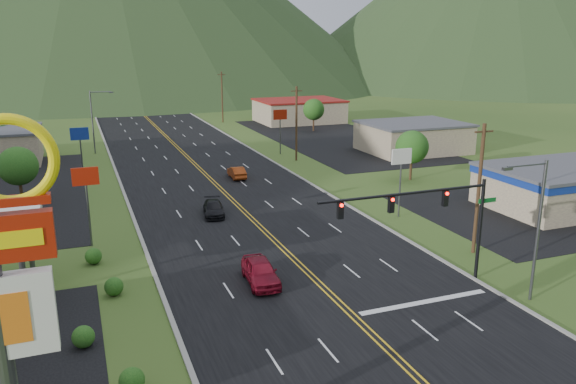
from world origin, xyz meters
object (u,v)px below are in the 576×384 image
object	(u,v)px
car_red_near	(261,272)
streetlight_west	(94,118)
car_red_far	(237,173)
car_dark_mid	(214,209)
traffic_signal	(431,210)
streetlight_east	(535,222)

from	to	relation	value
car_red_near	streetlight_west	bearing A→B (deg)	103.10
car_red_near	car_red_far	distance (m)	30.28
streetlight_west	car_dark_mid	distance (m)	36.89
traffic_signal	car_dark_mid	bearing A→B (deg)	114.87
car_dark_mid	car_red_far	size ratio (longest dim) A/B	1.06
traffic_signal	car_red_far	bearing A→B (deg)	95.76
car_dark_mid	traffic_signal	bearing A→B (deg)	-55.74
streetlight_west	car_red_near	world-z (taller)	streetlight_west
streetlight_west	traffic_signal	bearing A→B (deg)	-72.03
car_dark_mid	car_red_near	bearing A→B (deg)	-82.94
traffic_signal	car_red_near	size ratio (longest dim) A/B	2.69
streetlight_west	car_red_far	distance (m)	26.92
car_red_near	car_red_far	size ratio (longest dim) A/B	1.16
traffic_signal	streetlight_west	xyz separation A→B (m)	(-18.16, 56.00, -0.15)
car_red_near	car_dark_mid	distance (m)	16.06
traffic_signal	car_red_near	world-z (taller)	traffic_signal
streetlight_west	car_red_near	xyz separation A→B (m)	(8.03, -51.60, -4.35)
car_red_near	streetlight_east	bearing A→B (deg)	-25.28
streetlight_west	car_red_far	bearing A→B (deg)	-56.27
streetlight_west	car_red_far	xyz separation A→B (m)	(14.74, -22.08, -4.49)
traffic_signal	car_red_near	distance (m)	11.93
car_red_near	car_dark_mid	xyz separation A→B (m)	(0.65, 16.04, -0.18)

